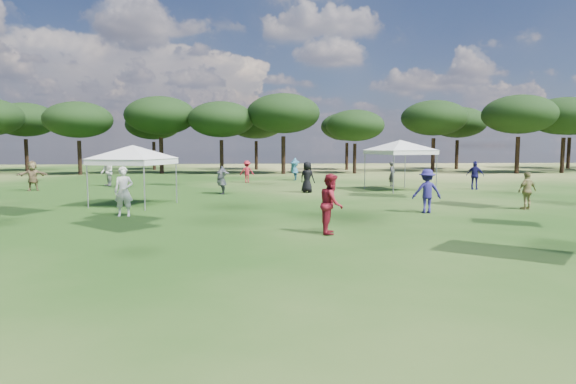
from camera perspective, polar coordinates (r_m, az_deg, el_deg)
The scene contains 4 objects.
tree_line at distance 48.90m, azimuth -1.86°, elevation 8.73°, with size 108.78×17.63×7.77m.
tent_left at distance 22.52m, azimuth -17.92°, elevation 4.99°, with size 5.56×5.56×3.00m.
tent_right at distance 29.61m, azimuth 13.17°, elevation 5.77°, with size 6.13×6.13×3.31m.
festival_crowd at distance 26.45m, azimuth -8.47°, elevation 1.56°, with size 29.00×24.34×1.93m.
Camera 1 is at (-0.05, -1.35, 2.68)m, focal length 30.00 mm.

